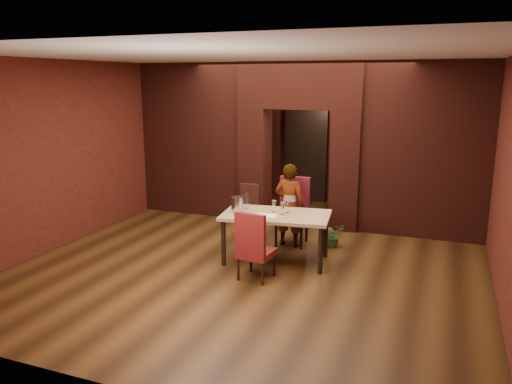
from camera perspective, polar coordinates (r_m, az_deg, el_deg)
floor at (r=8.44m, az=0.96°, el=-7.08°), size 8.00×8.00×0.00m
ceiling at (r=7.94m, az=1.04°, el=15.18°), size 7.00×8.00×0.04m
wall_back at (r=11.84m, az=7.75°, el=6.52°), size 7.00×0.04×3.20m
wall_front at (r=4.58m, az=-16.61°, el=-3.80°), size 7.00×0.04×3.20m
wall_left at (r=9.80m, az=-18.65°, el=4.68°), size 0.04×8.00×3.20m
wall_right at (r=7.59m, az=26.64°, el=1.82°), size 0.04×8.00×3.20m
pillar_left at (r=10.29m, az=-0.12°, el=3.17°), size 0.55×0.55×2.30m
pillar_right at (r=9.77m, az=10.32°, el=2.45°), size 0.55×0.55×2.30m
lintel at (r=9.84m, az=5.15°, el=12.05°), size 2.45×0.55×0.90m
wing_wall_left at (r=10.81m, az=-7.15°, el=5.95°), size 2.28×0.35×3.20m
wing_wall_right at (r=9.54m, az=18.80°, el=4.47°), size 2.28×0.35×3.20m
vent_panel at (r=10.14m, az=-0.73°, el=-0.43°), size 0.40×0.03×0.50m
rear_door at (r=11.95m, az=5.74°, el=3.97°), size 0.90×0.08×2.10m
rear_door_frame at (r=11.91m, az=5.69°, el=3.94°), size 1.02×0.04×2.22m
dining_table at (r=8.01m, az=2.29°, el=-5.21°), size 1.79×1.16×0.79m
chair_far at (r=8.79m, az=4.11°, el=-2.28°), size 0.57×0.57×1.18m
chair_near at (r=7.28m, az=0.06°, el=-6.04°), size 0.52×0.52×1.03m
person_seated at (r=8.67m, az=3.83°, el=-1.50°), size 0.55×0.37×1.46m
wine_glass_a at (r=7.95m, az=2.08°, el=-1.66°), size 0.08×0.08×0.19m
wine_glass_b at (r=7.91m, az=3.63°, el=-1.68°), size 0.09×0.09×0.21m
wine_glass_c at (r=7.84m, az=3.08°, el=-1.88°), size 0.08×0.08×0.20m
tasting_sheet at (r=7.79m, az=1.17°, el=-2.69°), size 0.36×0.29×0.00m
wine_bucket at (r=8.00m, az=-2.15°, el=-1.40°), size 0.20×0.20×0.24m
water_bottle at (r=8.17m, az=-1.08°, el=-1.02°), size 0.06×0.06×0.26m
potted_plant at (r=8.83m, az=8.78°, el=-4.88°), size 0.50×0.49×0.42m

